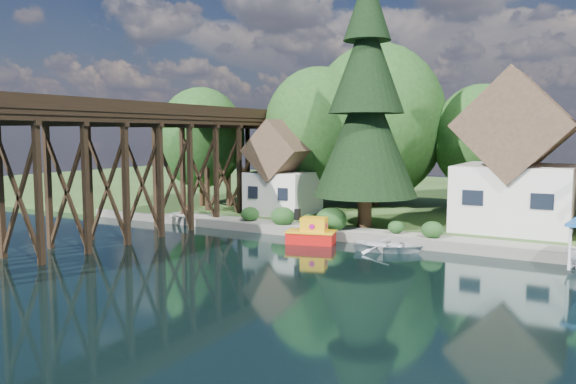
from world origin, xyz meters
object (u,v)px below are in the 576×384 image
Objects in this scene: house_left at (516,163)px; conifer at (366,104)px; boat_white_a at (389,244)px; trestle_bridge at (161,159)px; tugboat at (312,233)px; shed at (283,174)px.

conifer is at bearing -154.30° from house_left.
trestle_bridge is at bearing 80.80° from boat_white_a.
conifer is (13.52, 6.27, 3.90)m from trestle_bridge.
tugboat is at bearing -138.87° from house_left.
trestle_bridge is at bearing -155.14° from conifer.
conifer is (8.52, -3.06, 5.42)m from shed.
conifer reaches higher than trestle_bridge.
trestle_bridge reaches higher than shed.
conifer is at bearing 24.86° from trestle_bridge.
boat_white_a is at bearing 1.62° from tugboat.
shed is 1.86× the size of boat_white_a.
house_left is 3.15× the size of tugboat.
boat_white_a is (17.11, 1.26, -4.91)m from trestle_bridge.
trestle_bridge is 15.40m from conifer.
house_left is 0.61× the size of conifer.
conifer is 5.19× the size of tugboat.
trestle_bridge is 4.01× the size of house_left.
tugboat is (-11.13, -9.72, -4.45)m from house_left.
house_left is at bearing -45.00° from boat_white_a.
house_left reaches higher than tugboat.
tugboat is 5.25m from boat_white_a.
tugboat reaches higher than boat_white_a.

